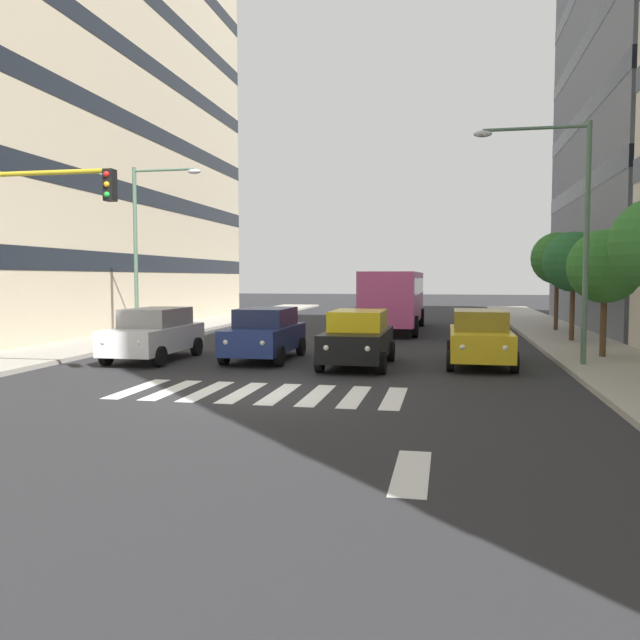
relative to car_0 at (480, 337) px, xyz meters
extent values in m
plane|color=#262628|center=(5.31, 5.96, -0.89)|extent=(180.00, 180.00, 0.00)
cube|color=beige|center=(21.67, -11.86, 12.95)|extent=(10.49, 27.36, 27.68)
cube|color=black|center=(21.67, -11.86, 2.57)|extent=(10.53, 27.40, 0.90)
cube|color=black|center=(21.67, -11.86, 6.03)|extent=(10.53, 27.40, 0.90)
cube|color=black|center=(21.67, -11.86, 9.49)|extent=(10.53, 27.40, 0.90)
cube|color=black|center=(21.67, -11.86, 12.95)|extent=(10.53, 27.40, 0.90)
cube|color=black|center=(21.67, -11.86, 16.41)|extent=(10.53, 27.40, 0.90)
cube|color=silver|center=(2.16, 5.96, -0.88)|extent=(0.45, 2.80, 0.01)
cube|color=silver|center=(3.06, 5.96, -0.88)|extent=(0.45, 2.80, 0.01)
cube|color=silver|center=(3.96, 5.96, -0.88)|extent=(0.45, 2.80, 0.01)
cube|color=silver|center=(4.86, 5.96, -0.88)|extent=(0.45, 2.80, 0.01)
cube|color=silver|center=(5.76, 5.96, -0.88)|extent=(0.45, 2.80, 0.01)
cube|color=silver|center=(6.66, 5.96, -0.88)|extent=(0.45, 2.80, 0.01)
cube|color=silver|center=(7.56, 5.96, -0.88)|extent=(0.45, 2.80, 0.01)
cube|color=silver|center=(8.46, 5.96, -0.88)|extent=(0.45, 2.80, 0.01)
cube|color=silver|center=(1.46, 11.46, -0.88)|extent=(0.50, 2.20, 0.01)
cube|color=gold|center=(0.00, 0.05, -0.17)|extent=(1.80, 4.40, 0.80)
cube|color=olive|center=(0.00, -0.15, 0.53)|extent=(1.58, 2.46, 0.60)
cylinder|color=black|center=(-0.90, 1.50, -0.57)|extent=(0.22, 0.64, 0.64)
cylinder|color=black|center=(0.90, 1.50, -0.57)|extent=(0.22, 0.64, 0.64)
cylinder|color=black|center=(-0.90, -1.40, -0.57)|extent=(0.22, 0.64, 0.64)
cylinder|color=black|center=(0.90, -1.40, -0.57)|extent=(0.22, 0.64, 0.64)
sphere|color=white|center=(-0.58, 2.20, -0.09)|extent=(0.18, 0.18, 0.18)
sphere|color=white|center=(0.58, 2.20, -0.09)|extent=(0.18, 0.18, 0.18)
cube|color=black|center=(3.70, 0.97, -0.17)|extent=(1.80, 4.40, 0.80)
cube|color=yellow|center=(3.70, 0.77, 0.53)|extent=(1.58, 2.46, 0.60)
cylinder|color=black|center=(2.80, 2.42, -0.57)|extent=(0.22, 0.64, 0.64)
cylinder|color=black|center=(4.60, 2.42, -0.57)|extent=(0.22, 0.64, 0.64)
cylinder|color=black|center=(2.80, -0.48, -0.57)|extent=(0.22, 0.64, 0.64)
cylinder|color=black|center=(4.60, -0.48, -0.57)|extent=(0.22, 0.64, 0.64)
sphere|color=white|center=(3.12, 3.12, -0.09)|extent=(0.18, 0.18, 0.18)
sphere|color=white|center=(4.27, 3.12, -0.09)|extent=(0.18, 0.18, 0.18)
cube|color=navy|center=(6.94, 0.07, -0.17)|extent=(1.80, 4.40, 0.80)
cube|color=#1D2547|center=(6.94, -0.13, 0.53)|extent=(1.58, 2.46, 0.60)
cylinder|color=black|center=(6.04, 1.53, -0.57)|extent=(0.22, 0.64, 0.64)
cylinder|color=black|center=(7.84, 1.53, -0.57)|extent=(0.22, 0.64, 0.64)
cylinder|color=black|center=(6.04, -1.38, -0.57)|extent=(0.22, 0.64, 0.64)
cylinder|color=black|center=(7.84, -1.38, -0.57)|extent=(0.22, 0.64, 0.64)
sphere|color=white|center=(6.36, 2.22, -0.09)|extent=(0.18, 0.18, 0.18)
sphere|color=white|center=(7.51, 2.22, -0.09)|extent=(0.18, 0.18, 0.18)
cube|color=silver|center=(10.52, 0.83, -0.17)|extent=(1.80, 4.40, 0.80)
cube|color=gray|center=(10.52, 0.63, 0.53)|extent=(1.58, 2.46, 0.60)
cylinder|color=black|center=(9.62, 2.28, -0.57)|extent=(0.22, 0.64, 0.64)
cylinder|color=black|center=(11.42, 2.28, -0.57)|extent=(0.22, 0.64, 0.64)
cylinder|color=black|center=(9.62, -0.62, -0.57)|extent=(0.22, 0.64, 0.64)
cylinder|color=black|center=(11.42, -0.62, -0.57)|extent=(0.22, 0.64, 0.64)
sphere|color=white|center=(9.95, 2.98, -0.09)|extent=(0.18, 0.18, 0.18)
sphere|color=white|center=(11.10, 2.98, -0.09)|extent=(0.18, 0.18, 0.18)
cube|color=#DB5193|center=(3.70, -12.67, 0.86)|extent=(2.50, 10.50, 2.50)
cube|color=black|center=(3.70, -12.67, 1.41)|extent=(2.52, 9.87, 0.80)
cylinder|color=black|center=(2.45, -8.99, -0.39)|extent=(0.28, 1.00, 1.00)
cylinder|color=black|center=(4.95, -8.99, -0.39)|extent=(0.28, 1.00, 1.00)
cylinder|color=black|center=(2.45, -15.82, -0.39)|extent=(0.28, 1.00, 1.00)
cylinder|color=black|center=(4.95, -15.82, -0.39)|extent=(0.28, 1.00, 1.00)
cylinder|color=#AD991E|center=(10.80, 6.16, 4.41)|extent=(3.63, 0.12, 0.12)
cube|color=black|center=(8.99, 6.16, 4.06)|extent=(0.24, 0.28, 0.76)
sphere|color=red|center=(8.99, 6.31, 4.30)|extent=(0.14, 0.14, 0.14)
sphere|color=orange|center=(8.99, 6.31, 4.06)|extent=(0.14, 0.14, 0.14)
sphere|color=green|center=(8.99, 6.31, 3.82)|extent=(0.14, 0.14, 0.14)
cylinder|color=#4C6B56|center=(-3.00, 0.24, 2.84)|extent=(0.16, 0.16, 7.15)
cylinder|color=#4C6B56|center=(-1.48, 0.24, 6.27)|extent=(3.02, 0.10, 0.10)
ellipsoid|color=#B7BCC1|center=(0.03, 0.24, 6.17)|extent=(0.56, 0.28, 0.20)
cylinder|color=#4C6B56|center=(13.62, -4.00, 2.80)|extent=(0.16, 0.16, 7.07)
cylinder|color=#4C6B56|center=(12.32, -4.00, 6.18)|extent=(2.60, 0.10, 0.10)
ellipsoid|color=#B7BCC1|center=(11.02, -4.00, 6.08)|extent=(0.56, 0.28, 0.20)
cylinder|color=#513823|center=(-4.00, -1.86, 0.38)|extent=(0.20, 0.20, 2.23)
sphere|color=#2D6B28|center=(-4.00, -1.86, 2.21)|extent=(2.40, 2.40, 2.40)
cylinder|color=#513823|center=(-4.02, -7.36, 0.51)|extent=(0.20, 0.20, 2.49)
sphere|color=#235B2D|center=(-4.02, -7.36, 2.49)|extent=(2.46, 2.46, 2.46)
cylinder|color=#513823|center=(-4.23, -12.65, 0.65)|extent=(0.20, 0.20, 2.77)
sphere|color=#2D6B28|center=(-4.23, -12.65, 2.79)|extent=(2.53, 2.53, 2.53)
camera|label=1|loc=(0.98, 20.37, 1.86)|focal=35.88mm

